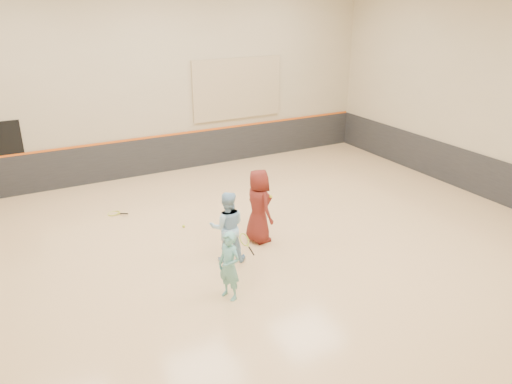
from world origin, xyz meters
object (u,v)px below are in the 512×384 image
girl (229,266)px  spare_racket (114,211)px  instructor (227,227)px  young_man (259,206)px

girl → spare_racket: (-1.04, 5.00, -0.62)m
instructor → young_man: 1.16m
young_man → spare_racket: (-2.67, 3.16, -0.81)m
instructor → young_man: young_man is taller
girl → spare_racket: girl is taller
instructor → girl: bearing=87.3°
instructor → spare_racket: size_ratio=2.13×
girl → young_man: (1.63, 1.84, 0.19)m
instructor → young_man: size_ratio=0.90×
girl → instructor: (0.59, 1.34, 0.11)m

